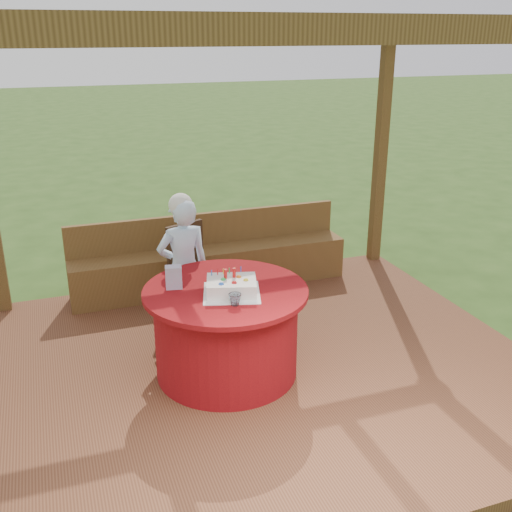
{
  "coord_description": "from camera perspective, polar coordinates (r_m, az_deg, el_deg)",
  "views": [
    {
      "loc": [
        -1.58,
        -4.17,
        2.78
      ],
      "look_at": [
        0.0,
        0.25,
        1.0
      ],
      "focal_mm": 42.0,
      "sensor_mm": 36.0,
      "label": 1
    }
  ],
  "objects": [
    {
      "name": "gift_bag",
      "position": [
        4.74,
        -7.84,
        -2.02
      ],
      "size": [
        0.14,
        0.11,
        0.18
      ],
      "primitive_type": "cube",
      "rotation": [
        0.0,
        0.0,
        -0.2
      ],
      "color": "pink",
      "rests_on": "table"
    },
    {
      "name": "elderly_woman",
      "position": [
        5.42,
        -6.93,
        -0.89
      ],
      "size": [
        0.49,
        0.34,
        1.34
      ],
      "color": "#ABD4FE",
      "rests_on": "deck"
    },
    {
      "name": "bench",
      "position": [
        6.55,
        -4.33,
        -0.76
      ],
      "size": [
        3.0,
        0.42,
        0.8
      ],
      "color": "brown",
      "rests_on": "deck"
    },
    {
      "name": "chair",
      "position": [
        5.99,
        -6.07,
        -0.7
      ],
      "size": [
        0.55,
        0.55,
        0.87
      ],
      "color": "#321E10",
      "rests_on": "deck"
    },
    {
      "name": "birthday_cake",
      "position": [
        4.62,
        -2.34,
        -2.91
      ],
      "size": [
        0.54,
        0.54,
        0.19
      ],
      "color": "white",
      "rests_on": "table"
    },
    {
      "name": "table",
      "position": [
        4.88,
        -2.85,
        -7.11
      ],
      "size": [
        1.31,
        1.31,
        0.75
      ],
      "color": "maroon",
      "rests_on": "deck"
    },
    {
      "name": "deck",
      "position": [
        5.23,
        0.94,
        -10.61
      ],
      "size": [
        4.5,
        4.0,
        0.12
      ],
      "primitive_type": "cube",
      "color": "brown",
      "rests_on": "ground"
    },
    {
      "name": "pergola",
      "position": [
        4.48,
        1.12,
        15.97
      ],
      "size": [
        4.5,
        4.0,
        2.72
      ],
      "color": "brown",
      "rests_on": "deck"
    },
    {
      "name": "ground",
      "position": [
        5.26,
        0.94,
        -11.17
      ],
      "size": [
        60.0,
        60.0,
        0.0
      ],
      "primitive_type": "plane",
      "color": "#2C4C19",
      "rests_on": "ground"
    },
    {
      "name": "drinking_glass",
      "position": [
        4.43,
        -2.02,
        -4.16
      ],
      "size": [
        0.11,
        0.11,
        0.09
      ],
      "primitive_type": "imported",
      "rotation": [
        0.0,
        0.0,
        0.18
      ],
      "color": "white",
      "rests_on": "table"
    }
  ]
}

